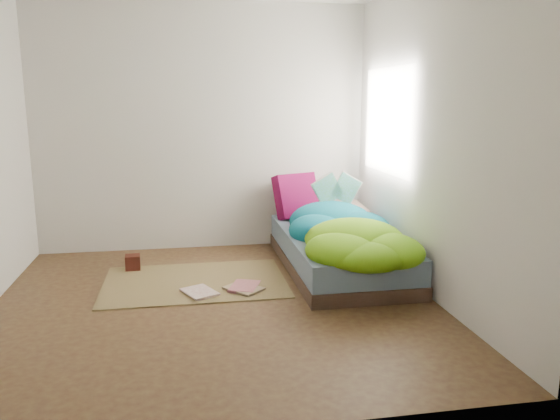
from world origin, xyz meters
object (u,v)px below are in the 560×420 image
object	(u,v)px
open_book	(337,179)
floor_book_a	(187,295)
wooden_box	(133,262)
bed	(338,252)
pillow_magenta	(296,196)
floor_book_b	(232,286)

from	to	relation	value
open_book	floor_book_a	world-z (taller)	open_book
wooden_box	floor_book_a	world-z (taller)	wooden_box
floor_book_a	wooden_box	bearing A→B (deg)	95.47
bed	floor_book_a	size ratio (longest dim) A/B	6.52
pillow_magenta	bed	bearing A→B (deg)	-94.83
bed	wooden_box	world-z (taller)	bed
open_book	floor_book_b	distance (m)	1.60
bed	floor_book_b	xyz separation A→B (m)	(-1.06, -0.39, -0.14)
open_book	floor_book_b	size ratio (longest dim) A/B	1.42
floor_book_a	floor_book_b	distance (m)	0.41
pillow_magenta	open_book	bearing A→B (deg)	-73.15
bed	wooden_box	xyz separation A→B (m)	(-1.94, 0.29, -0.09)
open_book	pillow_magenta	bearing A→B (deg)	121.84
bed	floor_book_a	bearing A→B (deg)	-159.24
pillow_magenta	wooden_box	size ratio (longest dim) A/B	3.45
wooden_box	floor_book_a	size ratio (longest dim) A/B	0.45
pillow_magenta	open_book	distance (m)	0.59
open_book	wooden_box	size ratio (longest dim) A/B	3.14
floor_book_b	bed	bearing A→B (deg)	41.17
bed	open_book	world-z (taller)	open_book
open_book	wooden_box	distance (m)	2.16
floor_book_a	open_book	bearing A→B (deg)	6.03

